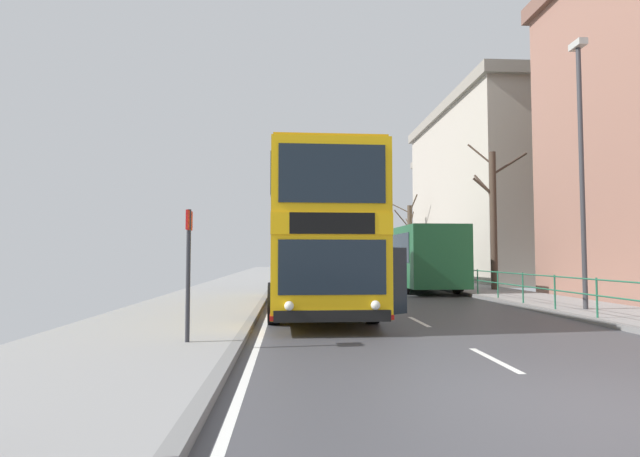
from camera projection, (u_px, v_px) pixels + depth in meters
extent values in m
cube|color=#424247|center=(589.00, 410.00, 5.59)|extent=(8.40, 140.00, 0.06)
cube|color=silver|center=(494.00, 360.00, 8.18)|extent=(0.12, 2.00, 0.00)
cube|color=silver|center=(419.00, 322.00, 12.97)|extent=(0.12, 2.00, 0.00)
cube|color=silver|center=(384.00, 304.00, 17.75)|extent=(0.12, 2.00, 0.00)
cube|color=silver|center=(364.00, 294.00, 22.54)|extent=(0.12, 2.00, 0.00)
cube|color=silver|center=(351.00, 287.00, 27.32)|extent=(0.12, 2.00, 0.00)
cube|color=silver|center=(342.00, 283.00, 32.10)|extent=(0.12, 2.00, 0.00)
cube|color=silver|center=(335.00, 279.00, 36.89)|extent=(0.12, 2.00, 0.00)
cube|color=silver|center=(330.00, 277.00, 41.67)|extent=(0.12, 2.00, 0.00)
cube|color=silver|center=(326.00, 275.00, 46.45)|extent=(0.12, 2.00, 0.00)
cube|color=silver|center=(322.00, 273.00, 51.24)|extent=(0.12, 2.00, 0.00)
cube|color=silver|center=(320.00, 272.00, 56.02)|extent=(0.12, 2.00, 0.00)
cube|color=silver|center=(233.00, 414.00, 5.36)|extent=(0.12, 133.00, 0.00)
cube|color=slate|center=(200.00, 408.00, 5.34)|extent=(0.20, 140.00, 0.14)
cube|color=#F4B20F|center=(315.00, 271.00, 15.45)|extent=(2.78, 10.09, 1.80)
cube|color=#F4B20F|center=(315.00, 234.00, 15.51)|extent=(2.80, 10.14, 0.47)
cube|color=#F4B20F|center=(315.00, 200.00, 15.57)|extent=(2.78, 10.09, 1.64)
cube|color=#D0970D|center=(315.00, 173.00, 15.62)|extent=(2.70, 9.78, 0.08)
cube|color=#19232D|center=(332.00, 267.00, 10.45)|extent=(2.27, 0.08, 1.15)
cube|color=black|center=(332.00, 223.00, 10.50)|extent=(1.81, 0.07, 0.45)
cube|color=#19232D|center=(332.00, 173.00, 10.56)|extent=(2.27, 0.08, 1.25)
cube|color=black|center=(333.00, 316.00, 10.39)|extent=(2.45, 0.13, 0.24)
cube|color=#B2140F|center=(315.00, 298.00, 15.40)|extent=(2.81, 10.14, 0.10)
cube|color=#19232D|center=(356.00, 262.00, 15.81)|extent=(0.18, 7.83, 0.94)
cube|color=#19232D|center=(357.00, 198.00, 15.68)|extent=(0.20, 9.03, 0.99)
cube|color=#19232D|center=(273.00, 262.00, 15.60)|extent=(0.18, 7.83, 0.94)
cube|color=#19232D|center=(273.00, 197.00, 15.47)|extent=(0.20, 9.03, 0.99)
sphere|color=white|center=(376.00, 305.00, 10.46)|extent=(0.20, 0.20, 0.20)
sphere|color=white|center=(289.00, 306.00, 10.32)|extent=(0.20, 0.20, 0.20)
cube|color=#19232D|center=(395.00, 281.00, 11.62)|extent=(0.67, 0.50, 1.55)
cube|color=black|center=(378.00, 280.00, 11.89)|extent=(0.12, 0.90, 1.55)
cylinder|color=black|center=(372.00, 303.00, 12.70)|extent=(0.32, 1.05, 1.04)
cylinder|color=black|center=(274.00, 303.00, 12.50)|extent=(0.32, 1.05, 1.04)
cylinder|color=black|center=(343.00, 288.00, 18.61)|extent=(0.32, 1.05, 1.04)
cylinder|color=black|center=(276.00, 288.00, 18.41)|extent=(0.32, 1.05, 1.04)
cube|color=#19512D|center=(414.00, 256.00, 25.28)|extent=(2.66, 9.27, 2.74)
cube|color=#19232D|center=(389.00, 249.00, 25.21)|extent=(0.13, 7.85, 1.31)
cube|color=#19232D|center=(439.00, 249.00, 25.40)|extent=(0.13, 7.85, 1.31)
cube|color=#19232D|center=(394.00, 252.00, 29.91)|extent=(2.18, 0.06, 1.64)
cylinder|color=black|center=(381.00, 278.00, 27.73)|extent=(0.29, 0.96, 0.96)
cylinder|color=black|center=(424.00, 278.00, 27.91)|extent=(0.29, 0.96, 0.96)
cylinder|color=black|center=(404.00, 284.00, 22.32)|extent=(0.29, 0.96, 0.96)
cylinder|color=black|center=(458.00, 283.00, 22.50)|extent=(0.29, 0.96, 0.96)
cylinder|color=#236B4C|center=(597.00, 298.00, 12.71)|extent=(0.05, 0.05, 1.01)
cylinder|color=#236B4C|center=(555.00, 292.00, 14.73)|extent=(0.05, 0.05, 1.01)
cylinder|color=#236B4C|center=(523.00, 288.00, 16.75)|extent=(0.05, 0.05, 1.01)
cylinder|color=#236B4C|center=(498.00, 284.00, 18.76)|extent=(0.05, 0.05, 1.01)
cylinder|color=#236B4C|center=(478.00, 282.00, 20.78)|extent=(0.05, 0.05, 1.01)
cylinder|color=#236B4C|center=(461.00, 279.00, 22.80)|extent=(0.05, 0.05, 1.01)
cylinder|color=#236B4C|center=(447.00, 278.00, 24.82)|extent=(0.05, 0.05, 1.01)
cylinder|color=#236B4C|center=(435.00, 276.00, 26.84)|extent=(0.05, 0.05, 1.01)
cylinder|color=#236B4C|center=(425.00, 275.00, 28.85)|extent=(0.05, 0.05, 1.01)
cylinder|color=#236B4C|center=(416.00, 273.00, 30.87)|extent=(0.05, 0.05, 1.01)
cylinder|color=#236B4C|center=(408.00, 272.00, 32.89)|extent=(0.05, 0.05, 1.01)
cylinder|color=#236B4C|center=(509.00, 273.00, 17.78)|extent=(0.04, 30.37, 0.04)
cylinder|color=#236B4C|center=(510.00, 284.00, 17.76)|extent=(0.04, 30.37, 0.04)
cylinder|color=#2D2D33|center=(188.00, 275.00, 9.14)|extent=(0.08, 0.08, 2.41)
cube|color=red|center=(189.00, 220.00, 9.21)|extent=(0.04, 0.44, 0.36)
cylinder|color=#38383D|center=(582.00, 177.00, 14.94)|extent=(0.14, 0.14, 7.84)
cube|color=#B2B2AD|center=(578.00, 45.00, 15.16)|extent=(0.28, 0.60, 0.20)
cylinder|color=brown|center=(388.00, 236.00, 45.20)|extent=(0.38, 0.38, 6.82)
cylinder|color=brown|center=(382.00, 226.00, 45.17)|extent=(1.22, 0.16, 0.91)
cylinder|color=brown|center=(389.00, 220.00, 45.88)|extent=(0.43, 1.25, 0.82)
cylinder|color=brown|center=(383.00, 227.00, 45.75)|extent=(0.85, 1.15, 0.73)
cylinder|color=brown|center=(384.00, 203.00, 45.80)|extent=(0.63, 1.01, 0.77)
cylinder|color=#423328|center=(493.00, 220.00, 23.78)|extent=(0.31, 0.31, 6.55)
cylinder|color=#423328|center=(491.00, 198.00, 24.71)|extent=(0.62, 1.80, 1.07)
cylinder|color=#423328|center=(484.00, 185.00, 24.36)|extent=(0.61, 1.12, 1.18)
cylinder|color=#423328|center=(480.00, 154.00, 24.32)|extent=(0.99, 0.88, 1.19)
cylinder|color=#423328|center=(510.00, 164.00, 24.22)|extent=(1.98, 0.58, 1.24)
cylinder|color=#423328|center=(483.00, 187.00, 23.87)|extent=(1.00, 0.19, 0.90)
cylinder|color=#4C3D2D|center=(410.00, 241.00, 39.35)|extent=(0.38, 0.38, 5.57)
cylinder|color=#4C3D2D|center=(410.00, 224.00, 40.05)|extent=(0.45, 1.29, 0.88)
cylinder|color=#4C3D2D|center=(399.00, 208.00, 39.81)|extent=(1.60, 0.80, 0.96)
cylinder|color=#4C3D2D|center=(412.00, 219.00, 39.05)|extent=(0.19, 0.87, 1.20)
cylinder|color=#4C3D2D|center=(402.00, 219.00, 39.09)|extent=(1.44, 0.73, 1.47)
cylinder|color=#4C3D2D|center=(413.00, 204.00, 38.82)|extent=(0.35, 1.49, 1.31)
cylinder|color=#4C3D2D|center=(408.00, 223.00, 40.23)|extent=(0.16, 1.64, 0.92)
cube|color=#B2A899|center=(535.00, 198.00, 35.92)|extent=(13.54, 16.81, 11.72)
cube|color=gray|center=(533.00, 113.00, 36.27)|extent=(14.09, 17.48, 0.70)
cube|color=#B2A899|center=(490.00, 214.00, 52.46)|extent=(12.39, 15.59, 12.27)
cube|color=gray|center=(489.00, 153.00, 52.82)|extent=(12.89, 16.21, 0.70)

